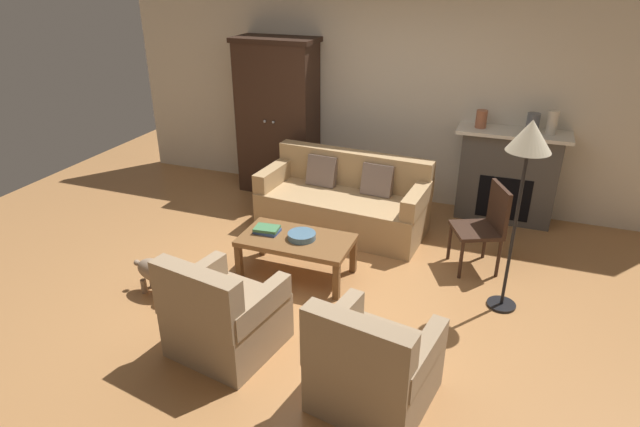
% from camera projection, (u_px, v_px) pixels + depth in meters
% --- Properties ---
extents(ground_plane, '(9.60, 9.60, 0.00)m').
position_uv_depth(ground_plane, '(317.00, 291.00, 5.16)').
color(ground_plane, '#B27A47').
extents(back_wall, '(7.20, 0.10, 2.80)m').
position_uv_depth(back_wall, '(389.00, 91.00, 6.71)').
color(back_wall, silver).
rests_on(back_wall, ground).
extents(fireplace, '(1.26, 0.48, 1.12)m').
position_uv_depth(fireplace, '(507.00, 175.00, 6.36)').
color(fireplace, '#4C4947').
rests_on(fireplace, ground).
extents(armoire, '(1.06, 0.57, 2.03)m').
position_uv_depth(armoire, '(278.00, 117.00, 7.05)').
color(armoire, '#382319').
rests_on(armoire, ground).
extents(couch, '(1.97, 0.99, 0.86)m').
position_uv_depth(couch, '(344.00, 203.00, 6.26)').
color(couch, tan).
rests_on(couch, ground).
extents(coffee_table, '(1.10, 0.60, 0.42)m').
position_uv_depth(coffee_table, '(296.00, 243.00, 5.26)').
color(coffee_table, brown).
rests_on(coffee_table, ground).
extents(fruit_bowl, '(0.28, 0.28, 0.06)m').
position_uv_depth(fruit_bowl, '(302.00, 236.00, 5.22)').
color(fruit_bowl, slate).
rests_on(fruit_bowl, coffee_table).
extents(book_stack, '(0.26, 0.19, 0.06)m').
position_uv_depth(book_stack, '(267.00, 230.00, 5.34)').
color(book_stack, '#38569E').
rests_on(book_stack, coffee_table).
extents(mantel_vase_terracotta, '(0.13, 0.13, 0.20)m').
position_uv_depth(mantel_vase_terracotta, '(481.00, 119.00, 6.19)').
color(mantel_vase_terracotta, '#A86042').
rests_on(mantel_vase_terracotta, fireplace).
extents(mantel_vase_slate, '(0.14, 0.14, 0.22)m').
position_uv_depth(mantel_vase_slate, '(533.00, 123.00, 6.00)').
color(mantel_vase_slate, '#565B66').
rests_on(mantel_vase_slate, fireplace).
extents(mantel_vase_cream, '(0.11, 0.11, 0.27)m').
position_uv_depth(mantel_vase_cream, '(552.00, 123.00, 5.93)').
color(mantel_vase_cream, beige).
rests_on(mantel_vase_cream, fireplace).
extents(armchair_near_left, '(0.89, 0.89, 0.88)m').
position_uv_depth(armchair_near_left, '(223.00, 317.00, 4.25)').
color(armchair_near_left, '#997F60').
rests_on(armchair_near_left, ground).
extents(armchair_near_right, '(0.89, 0.89, 0.88)m').
position_uv_depth(armchair_near_right, '(373.00, 368.00, 3.72)').
color(armchair_near_right, '#997F60').
rests_on(armchair_near_right, ground).
extents(side_chair_wooden, '(0.59, 0.59, 0.90)m').
position_uv_depth(side_chair_wooden, '(486.00, 223.00, 5.34)').
color(side_chair_wooden, '#382319').
rests_on(side_chair_wooden, ground).
extents(floor_lamp, '(0.36, 0.36, 1.75)m').
position_uv_depth(floor_lamp, '(528.00, 148.00, 4.28)').
color(floor_lamp, black).
rests_on(floor_lamp, ground).
extents(dog, '(0.57, 0.25, 0.39)m').
position_uv_depth(dog, '(158.00, 272.00, 5.00)').
color(dog, gray).
rests_on(dog, ground).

